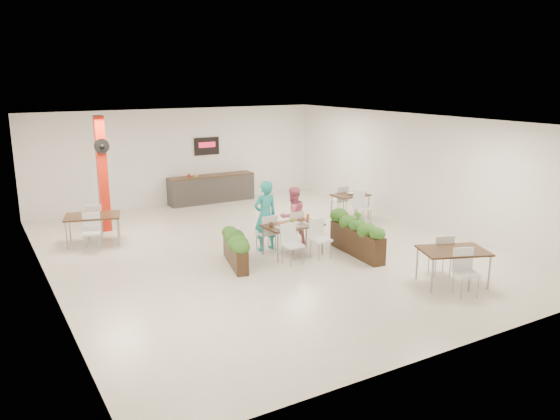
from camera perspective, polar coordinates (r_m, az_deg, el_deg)
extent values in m
plane|color=beige|center=(13.68, -1.60, -4.18)|extent=(12.00, 12.00, 0.00)
cube|color=white|center=(18.70, -10.52, 5.49)|extent=(10.00, 0.10, 3.20)
cube|color=white|center=(8.66, 17.79, -4.46)|extent=(10.00, 0.10, 3.20)
cube|color=white|center=(11.79, -23.50, -0.19)|extent=(0.10, 12.00, 3.20)
cube|color=white|center=(16.23, 14.09, 4.08)|extent=(0.10, 12.00, 3.20)
cube|color=white|center=(13.06, -1.69, 9.31)|extent=(10.00, 12.00, 0.04)
cube|color=red|center=(15.79, -18.06, 3.55)|extent=(0.25, 0.25, 3.20)
cylinder|color=black|center=(15.50, -18.13, 6.37)|extent=(0.40, 0.06, 0.40)
sphere|color=black|center=(15.46, -18.10, 6.35)|extent=(0.12, 0.12, 0.12)
cube|color=#322F2C|center=(18.93, -7.16, 2.18)|extent=(3.00, 0.60, 0.90)
cube|color=black|center=(18.84, -7.21, 3.58)|extent=(3.00, 0.62, 0.04)
cube|color=black|center=(18.98, -7.67, 6.63)|extent=(0.90, 0.04, 0.60)
cube|color=#ED1B3D|center=(18.94, -7.63, 6.77)|extent=(0.60, 0.02, 0.18)
imported|color=maroon|center=(18.53, -9.49, 3.69)|extent=(0.09, 0.09, 0.19)
imported|color=gold|center=(18.62, -8.77, 3.73)|extent=(0.13, 0.13, 0.17)
cube|color=black|center=(13.15, 1.34, -1.60)|extent=(1.43, 0.85, 0.04)
cylinder|color=gray|center=(12.65, -0.24, -3.99)|extent=(0.04, 0.04, 0.71)
cylinder|color=gray|center=(13.34, 4.44, -3.09)|extent=(0.04, 0.04, 0.71)
cylinder|color=gray|center=(13.21, -1.80, -3.23)|extent=(0.04, 0.04, 0.71)
cylinder|color=gray|center=(13.87, 2.76, -2.40)|extent=(0.04, 0.04, 0.71)
cube|color=white|center=(13.51, -1.49, -2.41)|extent=(0.43, 0.43, 0.05)
cube|color=white|center=(13.29, -1.07, -1.57)|extent=(0.42, 0.05, 0.45)
cylinder|color=gray|center=(13.80, -1.23, -3.08)|extent=(0.02, 0.02, 0.43)
cylinder|color=gray|center=(13.64, -2.46, -3.30)|extent=(0.02, 0.02, 0.43)
cylinder|color=gray|center=(13.52, -0.49, -3.43)|extent=(0.02, 0.02, 0.43)
cylinder|color=gray|center=(13.36, -1.73, -3.66)|extent=(0.02, 0.02, 0.43)
cube|color=white|center=(13.92, 1.35, -1.92)|extent=(0.43, 0.43, 0.05)
cube|color=white|center=(13.70, 1.79, -1.10)|extent=(0.42, 0.05, 0.45)
cylinder|color=gray|center=(14.21, 1.53, -2.58)|extent=(0.02, 0.02, 0.43)
cylinder|color=gray|center=(14.03, 0.38, -2.79)|extent=(0.02, 0.02, 0.43)
cylinder|color=gray|center=(13.94, 2.31, -2.91)|extent=(0.02, 0.02, 0.43)
cylinder|color=gray|center=(13.76, 1.14, -3.13)|extent=(0.02, 0.02, 0.43)
cube|color=white|center=(12.54, 1.32, -3.70)|extent=(0.43, 0.43, 0.05)
cube|color=white|center=(12.62, 0.85, -2.40)|extent=(0.42, 0.05, 0.45)
cylinder|color=gray|center=(12.39, 1.09, -5.07)|extent=(0.02, 0.02, 0.43)
cylinder|color=gray|center=(12.57, 2.40, -4.80)|extent=(0.02, 0.02, 0.43)
cylinder|color=gray|center=(12.66, 0.25, -4.65)|extent=(0.02, 0.02, 0.43)
cylinder|color=gray|center=(12.84, 1.53, -4.39)|extent=(0.02, 0.02, 0.43)
cube|color=white|center=(12.98, 4.27, -3.13)|extent=(0.43, 0.43, 0.05)
cube|color=white|center=(13.06, 3.80, -1.88)|extent=(0.42, 0.05, 0.45)
cylinder|color=gray|center=(12.82, 4.09, -4.44)|extent=(0.02, 0.02, 0.43)
cylinder|color=gray|center=(13.02, 5.31, -4.18)|extent=(0.02, 0.02, 0.43)
cylinder|color=gray|center=(13.08, 3.21, -4.05)|extent=(0.02, 0.02, 0.43)
cylinder|color=gray|center=(13.28, 4.41, -3.81)|extent=(0.02, 0.02, 0.43)
cube|color=white|center=(12.88, 0.29, -1.80)|extent=(0.31, 0.31, 0.01)
ellipsoid|color=brown|center=(12.86, 0.29, -1.48)|extent=(0.22, 0.22, 0.13)
cube|color=white|center=(13.29, 1.42, -1.31)|extent=(0.27, 0.27, 0.01)
ellipsoid|color=#C58122|center=(13.28, 1.42, -1.05)|extent=(0.18, 0.18, 0.11)
cube|color=white|center=(13.27, 3.07, -1.35)|extent=(0.27, 0.27, 0.01)
ellipsoid|color=#4F1E0F|center=(13.25, 3.07, -1.12)|extent=(0.16, 0.16, 0.10)
cube|color=white|center=(12.97, 1.60, -1.69)|extent=(0.19, 0.19, 0.01)
ellipsoid|color=white|center=(12.96, 1.60, -1.50)|extent=(0.12, 0.12, 0.07)
cylinder|color=orange|center=(13.55, 2.93, -0.74)|extent=(0.07, 0.07, 0.15)
imported|color=brown|center=(12.93, -0.93, -1.55)|extent=(0.12, 0.12, 0.10)
imported|color=teal|center=(13.46, -1.55, -0.59)|extent=(0.65, 0.44, 1.75)
imported|color=pink|center=(13.88, 1.35, -0.65)|extent=(0.76, 0.60, 1.52)
cube|color=black|center=(12.57, -4.69, -4.58)|extent=(0.65, 1.63, 0.54)
ellipsoid|color=#215317|center=(11.84, -4.08, -3.75)|extent=(0.40, 0.40, 0.32)
ellipsoid|color=#215317|center=(12.14, -4.41, -3.31)|extent=(0.40, 0.40, 0.32)
ellipsoid|color=#215317|center=(12.45, -4.72, -2.88)|extent=(0.40, 0.40, 0.32)
ellipsoid|color=#215317|center=(12.76, -5.02, -2.48)|extent=(0.40, 0.40, 0.32)
ellipsoid|color=#215317|center=(13.07, -5.30, -2.09)|extent=(0.40, 0.40, 0.32)
imported|color=#215317|center=(12.44, -4.73, -2.64)|extent=(0.31, 0.27, 0.35)
cube|color=black|center=(13.35, 8.01, -3.31)|extent=(0.48, 1.96, 0.65)
ellipsoid|color=#215317|center=(12.58, 10.14, -2.35)|extent=(0.40, 0.40, 0.32)
ellipsoid|color=#215317|center=(12.90, 9.08, -1.90)|extent=(0.40, 0.40, 0.32)
ellipsoid|color=#215317|center=(13.23, 8.07, -1.47)|extent=(0.40, 0.40, 0.32)
ellipsoid|color=#215317|center=(13.56, 7.12, -1.07)|extent=(0.40, 0.40, 0.32)
ellipsoid|color=#215317|center=(13.89, 6.20, -0.68)|extent=(0.40, 0.40, 0.32)
imported|color=#215317|center=(13.20, 8.09, -1.09)|extent=(0.24, 0.24, 0.42)
cube|color=black|center=(14.82, -19.02, -0.59)|extent=(1.55, 1.23, 0.04)
cylinder|color=gray|center=(14.60, -21.42, -2.54)|extent=(0.04, 0.04, 0.71)
cylinder|color=gray|center=(14.50, -16.56, -2.25)|extent=(0.04, 0.04, 0.71)
cylinder|color=gray|center=(15.36, -21.12, -1.74)|extent=(0.04, 0.04, 0.71)
cylinder|color=gray|center=(15.26, -16.50, -1.46)|extent=(0.04, 0.04, 0.71)
cube|color=white|center=(15.47, -18.80, -1.07)|extent=(0.52, 0.52, 0.05)
cube|color=white|center=(15.23, -18.91, -0.33)|extent=(0.42, 0.15, 0.45)
cylinder|color=gray|center=(15.68, -18.08, -1.71)|extent=(0.02, 0.02, 0.43)
cylinder|color=gray|center=(15.71, -19.31, -1.78)|extent=(0.02, 0.02, 0.43)
cylinder|color=gray|center=(15.36, -18.14, -2.03)|extent=(0.02, 0.02, 0.43)
cylinder|color=gray|center=(15.38, -19.40, -2.11)|extent=(0.02, 0.02, 0.43)
cube|color=white|center=(14.31, -19.08, -2.26)|extent=(0.52, 0.52, 0.05)
cube|color=white|center=(14.43, -19.11, -1.10)|extent=(0.42, 0.15, 0.45)
cylinder|color=gray|center=(14.23, -19.73, -3.39)|extent=(0.02, 0.02, 0.43)
cylinder|color=gray|center=(14.20, -18.36, -3.31)|extent=(0.02, 0.02, 0.43)
cylinder|color=gray|center=(14.56, -19.63, -3.01)|extent=(0.02, 0.02, 0.43)
cylinder|color=gray|center=(14.53, -18.29, -2.93)|extent=(0.02, 0.02, 0.43)
imported|color=white|center=(14.81, -19.03, -0.42)|extent=(0.22, 0.22, 0.05)
cube|color=black|center=(16.65, 7.38, 1.57)|extent=(1.07, 0.72, 0.04)
cylinder|color=gray|center=(16.23, 6.64, -0.09)|extent=(0.04, 0.04, 0.71)
cylinder|color=gray|center=(16.79, 9.24, 0.29)|extent=(0.04, 0.04, 0.71)
cylinder|color=gray|center=(16.69, 5.43, 0.33)|extent=(0.04, 0.04, 0.71)
cylinder|color=gray|center=(17.24, 8.01, 0.69)|extent=(0.04, 0.04, 0.71)
cube|color=white|center=(17.18, 6.15, 1.02)|extent=(0.42, 0.42, 0.05)
cube|color=white|center=(16.98, 6.55, 1.72)|extent=(0.42, 0.04, 0.45)
cylinder|color=gray|center=(17.46, 6.25, 0.44)|extent=(0.02, 0.02, 0.43)
cylinder|color=gray|center=(17.27, 5.34, 0.31)|extent=(0.02, 0.02, 0.43)
cylinder|color=gray|center=(17.20, 6.92, 0.21)|extent=(0.02, 0.02, 0.43)
cylinder|color=gray|center=(17.00, 6.00, 0.08)|extent=(0.02, 0.02, 0.43)
cube|color=white|center=(16.25, 8.63, 0.21)|extent=(0.42, 0.42, 0.05)
cube|color=white|center=(16.34, 8.25, 1.20)|extent=(0.42, 0.04, 0.45)
cylinder|color=gray|center=(16.08, 8.50, -0.80)|extent=(0.02, 0.02, 0.43)
cylinder|color=gray|center=(16.28, 9.44, -0.65)|extent=(0.02, 0.02, 0.43)
cylinder|color=gray|center=(16.33, 7.76, -0.54)|extent=(0.02, 0.02, 0.43)
cylinder|color=gray|center=(16.54, 8.70, -0.39)|extent=(0.02, 0.02, 0.43)
imported|color=white|center=(16.64, 7.39, 1.72)|extent=(0.22, 0.22, 0.05)
cube|color=black|center=(11.80, 17.68, -4.07)|extent=(1.57, 1.32, 0.04)
cylinder|color=gray|center=(11.34, 15.62, -6.66)|extent=(0.04, 0.04, 0.71)
cylinder|color=gray|center=(11.88, 21.02, -6.14)|extent=(0.04, 0.04, 0.71)
cylinder|color=gray|center=(12.00, 14.12, -5.42)|extent=(0.04, 0.04, 0.71)
cylinder|color=gray|center=(12.51, 19.30, -4.99)|extent=(0.04, 0.04, 0.71)
cube|color=white|center=(12.40, 16.38, -4.48)|extent=(0.54, 0.54, 0.05)
cube|color=white|center=(12.16, 16.83, -3.63)|extent=(0.41, 0.19, 0.45)
cylinder|color=gray|center=(12.69, 16.68, -5.20)|extent=(0.02, 0.02, 0.43)
cylinder|color=gray|center=(12.55, 15.27, -5.32)|extent=(0.02, 0.02, 0.43)
cylinder|color=gray|center=(12.40, 17.35, -5.70)|extent=(0.02, 0.02, 0.43)
cylinder|color=gray|center=(12.26, 15.91, -5.82)|extent=(0.02, 0.02, 0.43)
cube|color=white|center=(11.39, 18.90, -6.30)|extent=(0.54, 0.54, 0.05)
cube|color=white|center=(11.47, 18.57, -4.82)|extent=(0.41, 0.19, 0.45)
cylinder|color=gray|center=(11.25, 18.43, -7.79)|extent=(0.02, 0.02, 0.43)
cylinder|color=gray|center=(11.41, 19.97, -7.62)|extent=(0.02, 0.02, 0.43)
cylinder|color=gray|center=(11.53, 17.67, -7.20)|extent=(0.02, 0.02, 0.43)
cylinder|color=gray|center=(11.68, 19.18, -7.04)|extent=(0.02, 0.02, 0.43)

